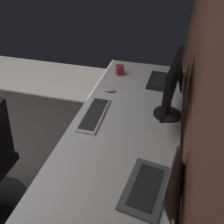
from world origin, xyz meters
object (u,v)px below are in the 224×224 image
object	(u,v)px
mouse_main	(109,90)
laptop_leftmost	(169,78)
coffee_mug	(120,70)
keyboard_main	(94,114)
monitor_primary	(172,85)
laptop_left	(157,186)

from	to	relation	value
mouse_main	laptop_leftmost	bearing A→B (deg)	120.76
coffee_mug	keyboard_main	bearing A→B (deg)	-2.02
mouse_main	keyboard_main	bearing A→B (deg)	-2.46
laptop_leftmost	keyboard_main	bearing A→B (deg)	-37.39
mouse_main	coffee_mug	size ratio (longest dim) A/B	0.87
monitor_primary	laptop_left	distance (m)	0.70
keyboard_main	coffee_mug	size ratio (longest dim) A/B	3.53
laptop_leftmost	mouse_main	size ratio (longest dim) A/B	3.38
laptop_left	monitor_primary	bearing A→B (deg)	-179.65
laptop_leftmost	coffee_mug	xyz separation A→B (m)	(-0.05, -0.46, -0.01)
laptop_left	coffee_mug	xyz separation A→B (m)	(-1.20, -0.49, -0.00)
keyboard_main	coffee_mug	world-z (taller)	coffee_mug
mouse_main	coffee_mug	bearing A→B (deg)	178.46
keyboard_main	mouse_main	size ratio (longest dim) A/B	4.06
keyboard_main	monitor_primary	bearing A→B (deg)	106.51
keyboard_main	coffee_mug	bearing A→B (deg)	177.98
laptop_left	mouse_main	xyz separation A→B (m)	(-0.88, -0.49, -0.03)
monitor_primary	keyboard_main	size ratio (longest dim) A/B	1.21
monitor_primary	mouse_main	size ratio (longest dim) A/B	4.91
laptop_left	laptop_leftmost	bearing A→B (deg)	-178.53
keyboard_main	mouse_main	bearing A→B (deg)	177.54
laptop_left	keyboard_main	world-z (taller)	laptop_left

